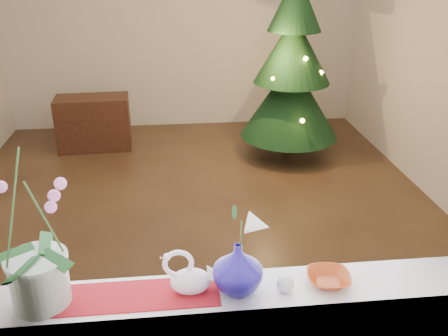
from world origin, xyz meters
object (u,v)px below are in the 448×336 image
at_px(blue_vase, 238,264).
at_px(swan, 190,272).
at_px(amber_dish, 328,279).
at_px(xmas_tree, 292,68).
at_px(paperweight, 285,284).
at_px(side_table, 94,123).
at_px(orchid_pot, 30,225).

bearing_deg(blue_vase, swan, 178.22).
bearing_deg(amber_dish, xmas_tree, 78.91).
xyz_separation_m(paperweight, side_table, (-1.34, 4.12, -0.64)).
relative_size(swan, blue_vase, 0.91).
height_order(swan, xmas_tree, xmas_tree).
relative_size(amber_dish, xmas_tree, 0.08).
distance_m(swan, side_table, 4.25).
distance_m(paperweight, side_table, 4.38).
distance_m(orchid_pot, blue_vase, 0.80).
distance_m(blue_vase, paperweight, 0.21).
relative_size(blue_vase, side_table, 0.29).
distance_m(blue_vase, amber_dish, 0.39).
relative_size(paperweight, amber_dish, 0.47).
relative_size(orchid_pot, side_table, 0.84).
height_order(paperweight, side_table, paperweight).
bearing_deg(xmas_tree, amber_dish, -101.09).
relative_size(orchid_pot, swan, 3.13).
distance_m(xmas_tree, side_table, 2.39).
xyz_separation_m(xmas_tree, side_table, (-2.25, 0.44, -0.69)).
bearing_deg(side_table, paperweight, -74.38).
bearing_deg(blue_vase, paperweight, -8.96).
relative_size(amber_dish, side_table, 0.18).
bearing_deg(swan, paperweight, 5.83).
relative_size(orchid_pot, blue_vase, 2.85).
xyz_separation_m(blue_vase, paperweight, (0.19, -0.03, -0.09)).
distance_m(paperweight, xmas_tree, 3.79).
distance_m(swan, blue_vase, 0.19).
distance_m(amber_dish, side_table, 4.41).
bearing_deg(amber_dish, orchid_pot, 179.90).
bearing_deg(orchid_pot, amber_dish, -0.10).
xyz_separation_m(orchid_pot, swan, (0.58, 0.00, -0.26)).
height_order(orchid_pot, paperweight, orchid_pot).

